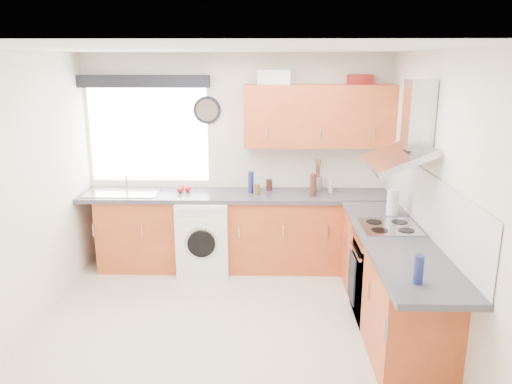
{
  "coord_description": "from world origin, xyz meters",
  "views": [
    {
      "loc": [
        0.35,
        -4.1,
        2.4
      ],
      "look_at": [
        0.25,
        0.85,
        1.1
      ],
      "focal_mm": 35.0,
      "sensor_mm": 36.0,
      "label": 1
    }
  ],
  "objects_px": {
    "extractor_hood": "(408,135)",
    "washing_machine": "(204,235)",
    "upper_cabinets": "(319,116)",
    "oven": "(386,276)"
  },
  "relations": [
    {
      "from": "extractor_hood",
      "to": "washing_machine",
      "type": "relative_size",
      "value": 0.91
    },
    {
      "from": "extractor_hood",
      "to": "upper_cabinets",
      "type": "relative_size",
      "value": 0.46
    },
    {
      "from": "extractor_hood",
      "to": "upper_cabinets",
      "type": "bearing_deg",
      "value": 116.13
    },
    {
      "from": "oven",
      "to": "extractor_hood",
      "type": "xyz_separation_m",
      "value": [
        0.1,
        -0.0,
        1.34
      ]
    },
    {
      "from": "oven",
      "to": "upper_cabinets",
      "type": "xyz_separation_m",
      "value": [
        -0.55,
        1.32,
        1.38
      ]
    },
    {
      "from": "upper_cabinets",
      "to": "oven",
      "type": "bearing_deg",
      "value": -67.46
    },
    {
      "from": "washing_machine",
      "to": "oven",
      "type": "bearing_deg",
      "value": -29.96
    },
    {
      "from": "upper_cabinets",
      "to": "washing_machine",
      "type": "xyz_separation_m",
      "value": [
        -1.32,
        -0.23,
        -1.37
      ]
    },
    {
      "from": "oven",
      "to": "extractor_hood",
      "type": "relative_size",
      "value": 1.09
    },
    {
      "from": "upper_cabinets",
      "to": "washing_machine",
      "type": "relative_size",
      "value": 1.97
    }
  ]
}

